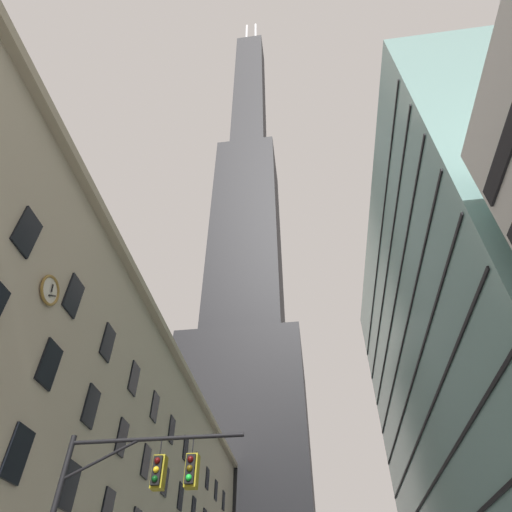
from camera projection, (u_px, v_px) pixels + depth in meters
The scene contains 4 objects.
station_building at pixel (79, 495), 37.06m from camera, with size 16.09×70.01×23.71m.
dark_skyscraper at pixel (246, 282), 106.87m from camera, with size 24.51×24.51×235.56m.
glass_office_midrise at pixel (494, 370), 40.48m from camera, with size 15.81×45.16×42.74m.
traffic_signal_mast at pixel (126, 504), 13.81m from camera, with size 6.33×0.63×7.52m.
Camera 1 is at (1.66, -9.83, 1.99)m, focal length 30.44 mm.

